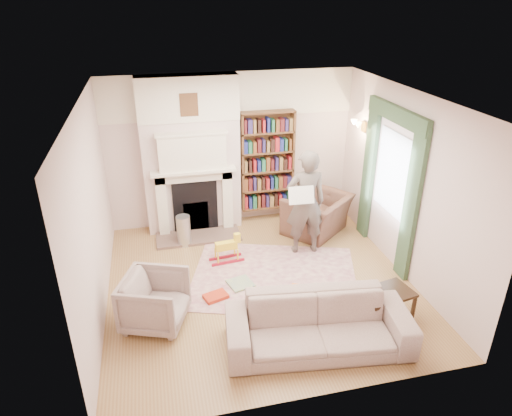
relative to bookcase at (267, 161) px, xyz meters
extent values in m
plane|color=olive|center=(-0.65, -2.12, -1.18)|extent=(4.50, 4.50, 0.00)
plane|color=white|center=(-0.65, -2.12, 1.62)|extent=(4.50, 4.50, 0.00)
plane|color=beige|center=(-0.65, 0.13, 0.22)|extent=(4.50, 0.00, 4.50)
plane|color=beige|center=(-0.65, -4.37, 0.22)|extent=(4.50, 0.00, 4.50)
plane|color=beige|center=(-2.90, -2.12, 0.22)|extent=(0.00, 4.50, 4.50)
plane|color=beige|center=(1.60, -2.12, 0.22)|extent=(0.00, 4.50, 4.50)
cube|color=beige|center=(-1.40, -0.04, 0.22)|extent=(1.70, 0.35, 2.80)
cube|color=silver|center=(-1.40, -0.33, 0.04)|extent=(1.47, 0.24, 0.05)
cube|color=black|center=(-1.40, -0.24, -0.68)|extent=(0.80, 0.06, 0.96)
cube|color=silver|center=(-1.40, -0.31, 0.38)|extent=(1.15, 0.18, 0.62)
cube|color=brown|center=(0.00, 0.00, 0.00)|extent=(1.00, 0.24, 1.85)
cube|color=silver|center=(1.58, -1.72, 0.27)|extent=(0.02, 0.90, 1.30)
cube|color=#2D432B|center=(1.55, -2.42, 0.02)|extent=(0.07, 0.32, 2.40)
cube|color=#2D432B|center=(1.55, -1.02, 0.02)|extent=(0.07, 0.32, 2.40)
cube|color=#2D432B|center=(1.54, -1.72, 1.20)|extent=(0.09, 1.70, 0.24)
cube|color=beige|center=(-0.39, -2.03, -1.17)|extent=(2.99, 2.61, 0.01)
imported|color=#4C2C28|center=(0.75, -0.77, -0.82)|extent=(1.45, 1.43, 0.71)
imported|color=#BFB69D|center=(-2.21, -2.71, -0.81)|extent=(1.02, 1.00, 0.72)
imported|color=#BCAF9B|center=(-0.27, -3.62, -0.84)|extent=(2.36, 1.17, 0.66)
imported|color=#574C46|center=(0.30, -1.37, -0.27)|extent=(0.68, 0.47, 1.81)
cube|color=white|center=(0.15, -1.57, -0.03)|extent=(0.41, 0.14, 0.27)
cylinder|color=#B4B7BC|center=(-1.66, -0.69, -0.90)|extent=(0.29, 0.29, 0.55)
cube|color=#EDE453|center=(-0.95, -2.12, -1.15)|extent=(0.43, 0.43, 0.03)
cube|color=#B62D14|center=(-1.37, -2.36, -1.14)|extent=(0.39, 0.32, 0.06)
cube|color=red|center=(-0.42, -2.51, -1.16)|extent=(0.30, 0.28, 0.02)
cube|color=red|center=(-0.11, -2.42, -1.16)|extent=(0.29, 0.27, 0.02)
camera|label=1|loc=(-2.02, -7.76, 2.87)|focal=32.00mm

